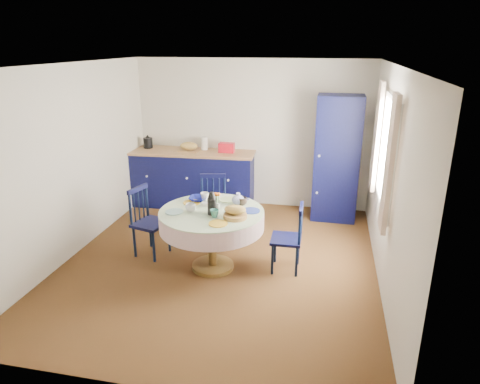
{
  "coord_description": "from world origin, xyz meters",
  "views": [
    {
      "loc": [
        1.28,
        -4.86,
        2.74
      ],
      "look_at": [
        0.23,
        0.2,
        0.92
      ],
      "focal_mm": 32.0,
      "sensor_mm": 36.0,
      "label": 1
    }
  ],
  "objects_px": {
    "chair_left": "(148,221)",
    "mug_a": "(191,207)",
    "pantry_cabinet": "(337,159)",
    "mug_d": "(205,197)",
    "kitchen_counter": "(192,177)",
    "cobalt_bowl": "(198,199)",
    "mug_c": "(242,201)",
    "chair_far": "(213,206)",
    "chair_right": "(289,238)",
    "dining_table": "(213,220)",
    "mug_b": "(215,213)"
  },
  "relations": [
    {
      "from": "mug_d",
      "to": "chair_right",
      "type": "bearing_deg",
      "value": -9.49
    },
    {
      "from": "dining_table",
      "to": "cobalt_bowl",
      "type": "relative_size",
      "value": 5.61
    },
    {
      "from": "kitchen_counter",
      "to": "chair_right",
      "type": "relative_size",
      "value": 2.54
    },
    {
      "from": "mug_a",
      "to": "dining_table",
      "type": "bearing_deg",
      "value": 13.27
    },
    {
      "from": "kitchen_counter",
      "to": "pantry_cabinet",
      "type": "distance_m",
      "value": 2.5
    },
    {
      "from": "pantry_cabinet",
      "to": "chair_far",
      "type": "relative_size",
      "value": 2.16
    },
    {
      "from": "chair_left",
      "to": "mug_b",
      "type": "height_order",
      "value": "chair_left"
    },
    {
      "from": "pantry_cabinet",
      "to": "chair_left",
      "type": "relative_size",
      "value": 2.12
    },
    {
      "from": "pantry_cabinet",
      "to": "chair_right",
      "type": "height_order",
      "value": "pantry_cabinet"
    },
    {
      "from": "chair_right",
      "to": "cobalt_bowl",
      "type": "height_order",
      "value": "chair_right"
    },
    {
      "from": "chair_right",
      "to": "mug_a",
      "type": "height_order",
      "value": "mug_a"
    },
    {
      "from": "chair_far",
      "to": "cobalt_bowl",
      "type": "distance_m",
      "value": 0.72
    },
    {
      "from": "dining_table",
      "to": "chair_left",
      "type": "relative_size",
      "value": 1.38
    },
    {
      "from": "kitchen_counter",
      "to": "mug_b",
      "type": "relative_size",
      "value": 21.54
    },
    {
      "from": "mug_d",
      "to": "dining_table",
      "type": "bearing_deg",
      "value": -60.27
    },
    {
      "from": "chair_far",
      "to": "mug_a",
      "type": "distance_m",
      "value": 1.06
    },
    {
      "from": "chair_far",
      "to": "cobalt_bowl",
      "type": "bearing_deg",
      "value": -104.16
    },
    {
      "from": "chair_left",
      "to": "kitchen_counter",
      "type": "bearing_deg",
      "value": 15.03
    },
    {
      "from": "chair_left",
      "to": "mug_d",
      "type": "distance_m",
      "value": 0.85
    },
    {
      "from": "mug_b",
      "to": "mug_d",
      "type": "height_order",
      "value": "mug_d"
    },
    {
      "from": "dining_table",
      "to": "cobalt_bowl",
      "type": "xyz_separation_m",
      "value": [
        -0.28,
        0.3,
        0.15
      ]
    },
    {
      "from": "pantry_cabinet",
      "to": "mug_a",
      "type": "relative_size",
      "value": 15.99
    },
    {
      "from": "pantry_cabinet",
      "to": "kitchen_counter",
      "type": "bearing_deg",
      "value": 177.96
    },
    {
      "from": "pantry_cabinet",
      "to": "mug_d",
      "type": "xyz_separation_m",
      "value": [
        -1.68,
        -1.67,
        -0.16
      ]
    },
    {
      "from": "kitchen_counter",
      "to": "mug_c",
      "type": "bearing_deg",
      "value": -58.34
    },
    {
      "from": "kitchen_counter",
      "to": "mug_d",
      "type": "height_order",
      "value": "kitchen_counter"
    },
    {
      "from": "kitchen_counter",
      "to": "cobalt_bowl",
      "type": "distance_m",
      "value": 1.97
    },
    {
      "from": "dining_table",
      "to": "chair_far",
      "type": "bearing_deg",
      "value": 105.11
    },
    {
      "from": "mug_a",
      "to": "mug_c",
      "type": "xyz_separation_m",
      "value": [
        0.57,
        0.34,
        0.0
      ]
    },
    {
      "from": "dining_table",
      "to": "kitchen_counter",
      "type": "bearing_deg",
      "value": 114.19
    },
    {
      "from": "mug_a",
      "to": "mug_c",
      "type": "relative_size",
      "value": 0.95
    },
    {
      "from": "chair_left",
      "to": "mug_a",
      "type": "bearing_deg",
      "value": -96.24
    },
    {
      "from": "chair_left",
      "to": "cobalt_bowl",
      "type": "height_order",
      "value": "chair_left"
    },
    {
      "from": "kitchen_counter",
      "to": "cobalt_bowl",
      "type": "xyz_separation_m",
      "value": [
        0.68,
        -1.83,
        0.31
      ]
    },
    {
      "from": "pantry_cabinet",
      "to": "cobalt_bowl",
      "type": "height_order",
      "value": "pantry_cabinet"
    },
    {
      "from": "chair_far",
      "to": "mug_b",
      "type": "height_order",
      "value": "chair_far"
    },
    {
      "from": "dining_table",
      "to": "mug_c",
      "type": "distance_m",
      "value": 0.45
    },
    {
      "from": "mug_c",
      "to": "chair_right",
      "type": "bearing_deg",
      "value": -10.8
    },
    {
      "from": "mug_a",
      "to": "mug_d",
      "type": "bearing_deg",
      "value": 81.67
    },
    {
      "from": "pantry_cabinet",
      "to": "mug_d",
      "type": "distance_m",
      "value": 2.38
    },
    {
      "from": "pantry_cabinet",
      "to": "mug_a",
      "type": "height_order",
      "value": "pantry_cabinet"
    },
    {
      "from": "chair_left",
      "to": "mug_c",
      "type": "distance_m",
      "value": 1.32
    },
    {
      "from": "chair_left",
      "to": "chair_right",
      "type": "height_order",
      "value": "chair_left"
    },
    {
      "from": "chair_right",
      "to": "mug_b",
      "type": "height_order",
      "value": "mug_b"
    },
    {
      "from": "mug_c",
      "to": "mug_d",
      "type": "bearing_deg",
      "value": 172.12
    },
    {
      "from": "pantry_cabinet",
      "to": "mug_b",
      "type": "relative_size",
      "value": 19.31
    },
    {
      "from": "chair_right",
      "to": "cobalt_bowl",
      "type": "distance_m",
      "value": 1.28
    },
    {
      "from": "chair_left",
      "to": "chair_right",
      "type": "xyz_separation_m",
      "value": [
        1.9,
        -0.05,
        -0.03
      ]
    },
    {
      "from": "pantry_cabinet",
      "to": "chair_left",
      "type": "distance_m",
      "value": 3.08
    },
    {
      "from": "pantry_cabinet",
      "to": "dining_table",
      "type": "height_order",
      "value": "pantry_cabinet"
    }
  ]
}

